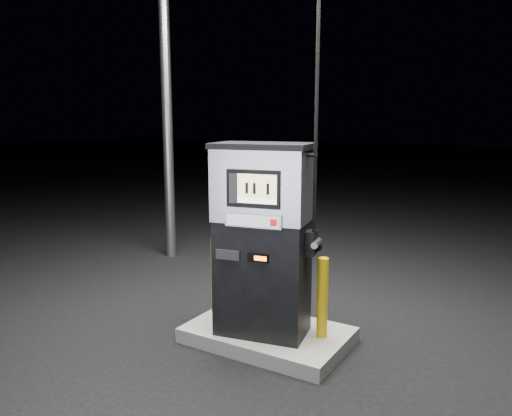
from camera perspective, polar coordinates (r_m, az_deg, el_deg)
The scene contains 5 objects.
ground at distance 5.30m, azimuth 1.35°, elevation -15.05°, with size 80.00×80.00×0.00m, color black.
pump_island at distance 5.27m, azimuth 1.35°, elevation -14.31°, with size 1.60×1.00×0.15m, color slate.
fuel_dispenser at distance 4.84m, azimuth 0.80°, elevation -3.45°, with size 1.08×0.73×3.91m.
bollard_left at distance 5.58m, azimuth -4.58°, elevation -7.58°, with size 0.11×0.11×0.82m, color gold.
bollard_right at distance 4.95m, azimuth 7.60°, elevation -10.14°, with size 0.11×0.11×0.80m, color gold.
Camera 1 is at (2.37, -4.16, 2.27)m, focal length 35.00 mm.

